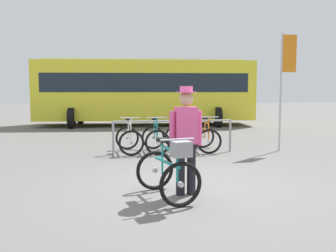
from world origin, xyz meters
TOP-DOWN VIEW (x-y plane):
  - ground_plane at (0.00, 0.00)m, footprint 80.00×80.00m
  - bike_rack_rail at (0.41, 3.53)m, footprint 3.21×0.18m
  - racked_bike_white at (-0.73, 3.75)m, footprint 0.70×1.10m
  - racked_bike_teal at (-0.04, 3.72)m, footprint 0.69×1.12m
  - racked_bike_red at (0.66, 3.70)m, footprint 0.75×1.13m
  - racked_bike_orange at (1.36, 3.67)m, footprint 0.78×1.17m
  - featured_bicycle at (-0.44, -0.62)m, footprint 0.88×1.24m
  - person_with_featured_bike at (-0.13, -0.41)m, footprint 0.53×0.32m
  - bus_distant at (0.59, 11.47)m, footprint 10.20×4.07m
  - banner_flag at (3.48, 3.32)m, footprint 0.45×0.05m

SIDE VIEW (x-z plane):
  - ground_plane at x=0.00m, z-range 0.00..0.00m
  - racked_bike_white at x=-0.73m, z-range -0.12..0.85m
  - racked_bike_red at x=0.66m, z-range -0.12..0.85m
  - racked_bike_orange at x=1.36m, z-range -0.12..0.86m
  - racked_bike_teal at x=-0.04m, z-range -0.12..0.86m
  - featured_bicycle at x=-0.44m, z-range -0.04..0.93m
  - bike_rack_rail at x=0.41m, z-range 0.23..1.10m
  - person_with_featured_bike at x=-0.13m, z-range 0.09..1.81m
  - bus_distant at x=0.59m, z-range 0.20..3.28m
  - banner_flag at x=3.48m, z-range 0.63..3.83m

